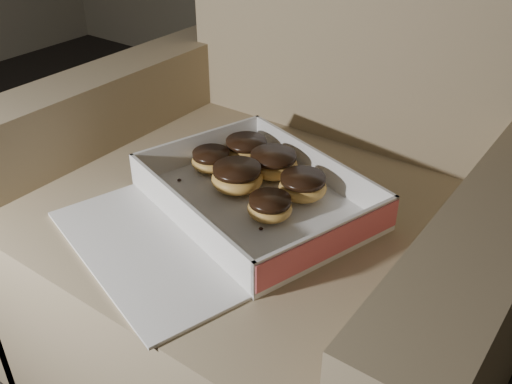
{
  "coord_description": "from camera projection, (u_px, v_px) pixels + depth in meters",
  "views": [
    {
      "loc": [
        0.55,
        0.3,
        0.92
      ],
      "look_at": [
        0.1,
        0.93,
        0.43
      ],
      "focal_mm": 40.0,
      "sensor_mm": 36.0,
      "label": 1
    }
  ],
  "objects": [
    {
      "name": "donut_e",
      "position": [
        270.0,
        207.0,
        0.88
      ],
      "size": [
        0.07,
        0.07,
        0.04
      ],
      "color": "gold",
      "rests_on": "bakery_box"
    },
    {
      "name": "bakery_box",
      "position": [
        238.0,
        208.0,
        0.9
      ],
      "size": [
        0.47,
        0.51,
        0.06
      ],
      "rotation": [
        0.0,
        0.0,
        -0.31
      ],
      "color": "silver",
      "rests_on": "armchair"
    },
    {
      "name": "donut_b",
      "position": [
        303.0,
        186.0,
        0.93
      ],
      "size": [
        0.08,
        0.08,
        0.04
      ],
      "color": "gold",
      "rests_on": "bakery_box"
    },
    {
      "name": "crumb_c",
      "position": [
        299.0,
        248.0,
        0.82
      ],
      "size": [
        0.01,
        0.01,
        0.0
      ],
      "primitive_type": "ellipsoid",
      "color": "black",
      "rests_on": "bakery_box"
    },
    {
      "name": "crumb_b",
      "position": [
        261.0,
        229.0,
        0.86
      ],
      "size": [
        0.01,
        0.01,
        0.0
      ],
      "primitive_type": "ellipsoid",
      "color": "black",
      "rests_on": "bakery_box"
    },
    {
      "name": "crumb_a",
      "position": [
        179.0,
        180.0,
        0.98
      ],
      "size": [
        0.01,
        0.01,
        0.0
      ],
      "primitive_type": "ellipsoid",
      "color": "black",
      "rests_on": "bakery_box"
    },
    {
      "name": "donut_a",
      "position": [
        273.0,
        164.0,
        0.99
      ],
      "size": [
        0.09,
        0.09,
        0.04
      ],
      "color": "gold",
      "rests_on": "bakery_box"
    },
    {
      "name": "crumb_d",
      "position": [
        158.0,
        191.0,
        0.95
      ],
      "size": [
        0.01,
        0.01,
        0.0
      ],
      "primitive_type": "ellipsoid",
      "color": "black",
      "rests_on": "bakery_box"
    },
    {
      "name": "armchair",
      "position": [
        273.0,
        238.0,
        1.06
      ],
      "size": [
        0.87,
        0.73,
        0.91
      ],
      "color": "#8A7358",
      "rests_on": "floor"
    },
    {
      "name": "donut_c",
      "position": [
        211.0,
        160.0,
        1.01
      ],
      "size": [
        0.07,
        0.07,
        0.04
      ],
      "color": "gold",
      "rests_on": "bakery_box"
    },
    {
      "name": "donut_f",
      "position": [
        246.0,
        149.0,
        1.04
      ],
      "size": [
        0.08,
        0.08,
        0.04
      ],
      "color": "gold",
      "rests_on": "bakery_box"
    },
    {
      "name": "donut_d",
      "position": [
        237.0,
        177.0,
        0.95
      ],
      "size": [
        0.09,
        0.09,
        0.04
      ],
      "color": "gold",
      "rests_on": "bakery_box"
    }
  ]
}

